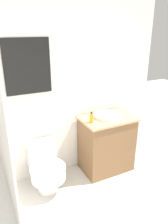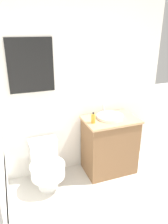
# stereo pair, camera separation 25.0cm
# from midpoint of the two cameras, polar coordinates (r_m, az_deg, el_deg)

# --- Properties ---
(wall_back) EXTENTS (3.37, 0.07, 2.50)m
(wall_back) POSITION_cam_midpoint_polar(r_m,az_deg,el_deg) (2.75, -8.30, 6.78)
(wall_back) COLOR white
(wall_back) RESTS_ON ground_plane
(toilet) EXTENTS (0.43, 0.55, 0.59)m
(toilet) POSITION_cam_midpoint_polar(r_m,az_deg,el_deg) (2.87, -7.29, -13.93)
(toilet) COLOR white
(toilet) RESTS_ON ground_plane
(vanity) EXTENTS (0.72, 0.49, 0.80)m
(vanity) POSITION_cam_midpoint_polar(r_m,az_deg,el_deg) (3.11, 8.99, -8.56)
(vanity) COLOR brown
(vanity) RESTS_ON ground_plane
(sink) EXTENTS (0.35, 0.39, 0.13)m
(sink) POSITION_cam_midpoint_polar(r_m,az_deg,el_deg) (2.94, 9.25, -1.24)
(sink) COLOR white
(sink) RESTS_ON vanity
(soap_bottle) EXTENTS (0.05, 0.05, 0.14)m
(soap_bottle) POSITION_cam_midpoint_polar(r_m,az_deg,el_deg) (2.75, 5.03, -1.72)
(soap_bottle) COLOR gold
(soap_bottle) RESTS_ON vanity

